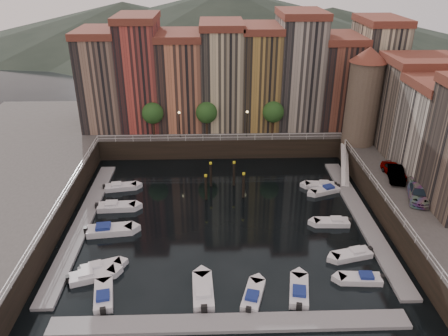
{
  "coord_description": "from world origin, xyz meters",
  "views": [
    {
      "loc": [
        -1.32,
        -43.9,
        27.71
      ],
      "look_at": [
        0.17,
        4.0,
        4.3
      ],
      "focal_mm": 35.0,
      "sensor_mm": 36.0,
      "label": 1
    }
  ],
  "objects_px": {
    "corner_tower": "(364,95)",
    "car_a": "(395,171)",
    "car_c": "(418,194)",
    "gangway": "(345,163)",
    "boat_left_2": "(109,230)",
    "mooring_pilings": "(224,180)",
    "boat_left_1": "(100,267)",
    "car_b": "(395,174)",
    "boat_left_0": "(91,276)"
  },
  "relations": [
    {
      "from": "mooring_pilings",
      "to": "boat_left_1",
      "type": "xyz_separation_m",
      "value": [
        -12.54,
        -15.32,
        -1.33
      ]
    },
    {
      "from": "corner_tower",
      "to": "car_a",
      "type": "height_order",
      "value": "corner_tower"
    },
    {
      "from": "mooring_pilings",
      "to": "car_b",
      "type": "relative_size",
      "value": 1.08
    },
    {
      "from": "corner_tower",
      "to": "car_c",
      "type": "xyz_separation_m",
      "value": [
        1.71,
        -16.65,
        -6.44
      ]
    },
    {
      "from": "boat_left_1",
      "to": "car_b",
      "type": "relative_size",
      "value": 0.89
    },
    {
      "from": "corner_tower",
      "to": "gangway",
      "type": "distance_m",
      "value": 9.86
    },
    {
      "from": "car_a",
      "to": "car_c",
      "type": "height_order",
      "value": "car_a"
    },
    {
      "from": "car_b",
      "to": "car_c",
      "type": "height_order",
      "value": "car_b"
    },
    {
      "from": "corner_tower",
      "to": "car_a",
      "type": "xyz_separation_m",
      "value": [
        1.25,
        -10.9,
        -6.43
      ]
    },
    {
      "from": "corner_tower",
      "to": "car_a",
      "type": "distance_m",
      "value": 12.72
    },
    {
      "from": "corner_tower",
      "to": "car_c",
      "type": "relative_size",
      "value": 2.64
    },
    {
      "from": "boat_left_0",
      "to": "boat_left_1",
      "type": "xyz_separation_m",
      "value": [
        0.56,
        1.27,
        -0.03
      ]
    },
    {
      "from": "boat_left_2",
      "to": "car_c",
      "type": "bearing_deg",
      "value": -4.9
    },
    {
      "from": "mooring_pilings",
      "to": "boat_left_2",
      "type": "bearing_deg",
      "value": -145.26
    },
    {
      "from": "corner_tower",
      "to": "car_b",
      "type": "bearing_deg",
      "value": -85.04
    },
    {
      "from": "car_c",
      "to": "boat_left_2",
      "type": "bearing_deg",
      "value": -160.46
    },
    {
      "from": "boat_left_0",
      "to": "car_a",
      "type": "height_order",
      "value": "car_a"
    },
    {
      "from": "gangway",
      "to": "mooring_pilings",
      "type": "distance_m",
      "value": 17.45
    },
    {
      "from": "boat_left_1",
      "to": "car_c",
      "type": "distance_m",
      "value": 35.04
    },
    {
      "from": "gangway",
      "to": "boat_left_0",
      "type": "bearing_deg",
      "value": -145.27
    },
    {
      "from": "boat_left_1",
      "to": "car_c",
      "type": "xyz_separation_m",
      "value": [
        34.08,
        7.39,
        3.44
      ]
    },
    {
      "from": "boat_left_1",
      "to": "mooring_pilings",
      "type": "bearing_deg",
      "value": 30.84
    },
    {
      "from": "car_a",
      "to": "boat_left_1",
      "type": "bearing_deg",
      "value": -167.58
    },
    {
      "from": "gangway",
      "to": "boat_left_1",
      "type": "distance_m",
      "value": 35.4
    },
    {
      "from": "boat_left_1",
      "to": "car_a",
      "type": "distance_m",
      "value": 36.27
    },
    {
      "from": "mooring_pilings",
      "to": "car_c",
      "type": "bearing_deg",
      "value": -20.2
    },
    {
      "from": "boat_left_1",
      "to": "car_b",
      "type": "distance_m",
      "value": 35.75
    },
    {
      "from": "car_a",
      "to": "car_b",
      "type": "xyz_separation_m",
      "value": [
        -0.23,
        -0.86,
        0.01
      ]
    },
    {
      "from": "car_a",
      "to": "gangway",
      "type": "bearing_deg",
      "value": 114.07
    },
    {
      "from": "car_a",
      "to": "car_c",
      "type": "relative_size",
      "value": 0.86
    },
    {
      "from": "car_c",
      "to": "boat_left_1",
      "type": "bearing_deg",
      "value": -150.02
    },
    {
      "from": "boat_left_1",
      "to": "car_c",
      "type": "height_order",
      "value": "car_c"
    },
    {
      "from": "gangway",
      "to": "car_a",
      "type": "bearing_deg",
      "value": -57.0
    },
    {
      "from": "corner_tower",
      "to": "mooring_pilings",
      "type": "relative_size",
      "value": 2.72
    },
    {
      "from": "gangway",
      "to": "car_b",
      "type": "relative_size",
      "value": 1.77
    },
    {
      "from": "mooring_pilings",
      "to": "car_b",
      "type": "height_order",
      "value": "car_b"
    },
    {
      "from": "gangway",
      "to": "car_a",
      "type": "xyz_separation_m",
      "value": [
        4.15,
        -6.4,
        1.85
      ]
    },
    {
      "from": "gangway",
      "to": "mooring_pilings",
      "type": "height_order",
      "value": "gangway"
    },
    {
      "from": "gangway",
      "to": "corner_tower",
      "type": "bearing_deg",
      "value": 57.2
    },
    {
      "from": "boat_left_0",
      "to": "car_a",
      "type": "relative_size",
      "value": 1.02
    },
    {
      "from": "mooring_pilings",
      "to": "boat_left_1",
      "type": "bearing_deg",
      "value": -129.31
    },
    {
      "from": "car_b",
      "to": "boat_left_1",
      "type": "bearing_deg",
      "value": -147.75
    },
    {
      "from": "gangway",
      "to": "car_b",
      "type": "bearing_deg",
      "value": -61.63
    },
    {
      "from": "corner_tower",
      "to": "boat_left_0",
      "type": "bearing_deg",
      "value": -142.45
    },
    {
      "from": "boat_left_0",
      "to": "boat_left_1",
      "type": "bearing_deg",
      "value": 48.81
    },
    {
      "from": "corner_tower",
      "to": "gangway",
      "type": "relative_size",
      "value": 1.66
    },
    {
      "from": "gangway",
      "to": "car_c",
      "type": "bearing_deg",
      "value": -69.23
    },
    {
      "from": "corner_tower",
      "to": "boat_left_1",
      "type": "height_order",
      "value": "corner_tower"
    },
    {
      "from": "boat_left_2",
      "to": "mooring_pilings",
      "type": "bearing_deg",
      "value": 28.05
    },
    {
      "from": "boat_left_0",
      "to": "car_b",
      "type": "relative_size",
      "value": 0.98
    }
  ]
}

